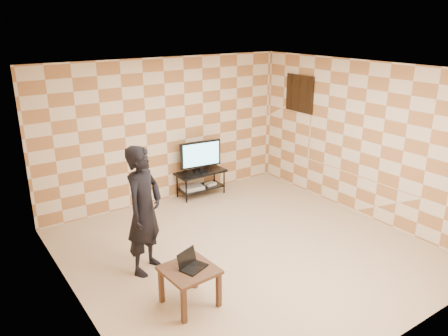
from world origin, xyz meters
The scene contains 14 objects.
floor centered at (0.00, 0.00, 0.00)m, with size 5.00×5.00×0.00m, color #C3AE88.
wall_back centered at (0.00, 2.50, 1.35)m, with size 5.00×0.02×2.70m, color beige.
wall_front centered at (0.00, -2.50, 1.35)m, with size 5.00×0.02×2.70m, color beige.
wall_left centered at (-2.50, 0.00, 1.35)m, with size 0.02×5.00×2.70m, color beige.
wall_right centered at (2.50, 0.00, 1.35)m, with size 0.02×5.00×2.70m, color beige.
ceiling centered at (0.00, 0.00, 2.70)m, with size 5.00×5.00×0.02m, color white.
wall_art centered at (2.47, 1.55, 1.95)m, with size 0.04×0.72×0.72m.
tv_stand centered at (0.58, 2.25, 0.37)m, with size 0.99×0.45×0.50m.
tv centered at (0.58, 2.25, 0.84)m, with size 0.84×0.19×0.61m.
dvd_player centered at (0.39, 2.24, 0.21)m, with size 0.40×0.29×0.07m, color #B5B5B8.
game_console centered at (0.80, 2.23, 0.20)m, with size 0.21×0.15×0.05m, color silver.
side_table centered at (-1.39, -0.67, 0.41)m, with size 0.64×0.64×0.50m.
laptop centered at (-1.35, -0.65, 0.55)m, with size 0.37×0.34×0.21m.
person centered at (-1.48, 0.36, 0.90)m, with size 0.66×0.43×1.81m, color black.
Camera 1 is at (-3.64, -4.66, 3.35)m, focal length 35.00 mm.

